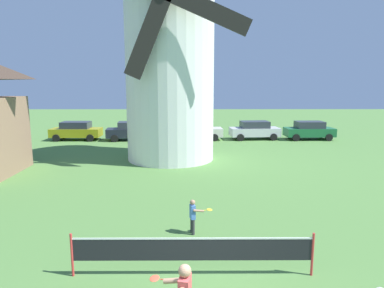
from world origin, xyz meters
The scene contains 8 objects.
windmill centered at (-1.68, 15.65, 6.71)m, with size 8.83×6.11×13.70m.
tennis_net centered at (-0.40, 2.16, 0.69)m, with size 5.92×0.06×1.10m.
player_far centered at (-0.35, 4.56, 0.64)m, with size 0.74×0.37×1.12m.
parked_car_mustard centered at (-10.10, 23.13, 0.81)m, with size 4.11×1.88×1.56m.
parked_car_black centered at (-5.24, 23.06, 0.81)m, with size 4.62×2.27×1.56m.
parked_car_cream centered at (0.01, 23.21, 0.81)m, with size 4.58×2.10×1.56m.
parked_car_silver centered at (5.07, 23.45, 0.81)m, with size 4.30×2.17×1.56m.
parked_car_green centered at (9.71, 23.28, 0.81)m, with size 4.10×1.95×1.56m.
Camera 1 is at (-0.45, -5.57, 4.63)m, focal length 31.99 mm.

